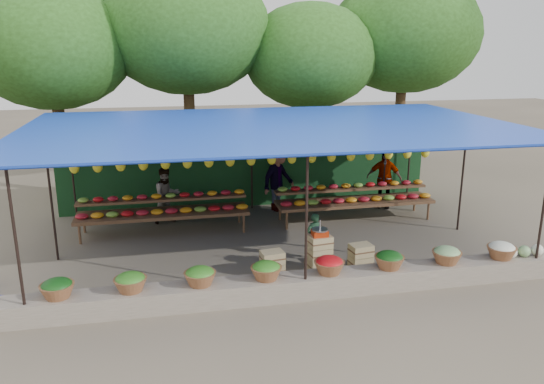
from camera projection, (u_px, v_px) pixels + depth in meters
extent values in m
plane|color=brown|center=(273.00, 243.00, 12.52)|extent=(60.00, 60.00, 0.00)
cube|color=#685E53|center=(303.00, 285.00, 9.88)|extent=(10.60, 0.55, 0.40)
cylinder|color=black|center=(17.00, 248.00, 8.47)|extent=(0.05, 0.05, 2.80)
cylinder|color=black|center=(306.00, 227.00, 9.41)|extent=(0.05, 0.05, 2.80)
cylinder|color=black|center=(543.00, 211.00, 10.36)|extent=(0.05, 0.05, 2.80)
cylinder|color=black|center=(51.00, 198.00, 11.20)|extent=(0.05, 0.05, 2.80)
cylinder|color=black|center=(462.00, 176.00, 13.09)|extent=(0.05, 0.05, 2.80)
cylinder|color=black|center=(72.00, 168.00, 13.94)|extent=(0.05, 0.05, 2.80)
cylinder|color=black|center=(252.00, 160.00, 14.88)|extent=(0.05, 0.05, 2.80)
cylinder|color=black|center=(410.00, 153.00, 15.83)|extent=(0.05, 0.05, 2.80)
cube|color=#173AB0|center=(273.00, 125.00, 11.77)|extent=(10.80, 6.60, 0.04)
cube|color=#173AB0|center=(295.00, 150.00, 9.94)|extent=(10.80, 2.19, 0.26)
cube|color=#173AB0|center=(257.00, 121.00, 13.71)|extent=(10.80, 2.19, 0.26)
cylinder|color=#A7A7AD|center=(261.00, 148.00, 13.30)|extent=(9.60, 0.01, 0.01)
ellipsoid|color=yellow|center=(74.00, 167.00, 12.49)|extent=(0.23, 0.17, 0.30)
ellipsoid|color=yellow|center=(98.00, 166.00, 12.60)|extent=(0.23, 0.17, 0.30)
ellipsoid|color=yellow|center=(121.00, 165.00, 12.70)|extent=(0.23, 0.17, 0.30)
ellipsoid|color=yellow|center=(143.00, 164.00, 12.81)|extent=(0.23, 0.17, 0.30)
ellipsoid|color=yellow|center=(165.00, 163.00, 12.91)|extent=(0.23, 0.17, 0.30)
ellipsoid|color=yellow|center=(187.00, 163.00, 13.01)|extent=(0.23, 0.17, 0.30)
ellipsoid|color=yellow|center=(209.00, 162.00, 13.12)|extent=(0.23, 0.17, 0.30)
ellipsoid|color=yellow|center=(230.00, 161.00, 13.22)|extent=(0.23, 0.17, 0.30)
ellipsoid|color=yellow|center=(251.00, 160.00, 13.33)|extent=(0.23, 0.17, 0.30)
ellipsoid|color=yellow|center=(272.00, 159.00, 13.43)|extent=(0.23, 0.17, 0.30)
ellipsoid|color=yellow|center=(292.00, 158.00, 13.54)|extent=(0.23, 0.17, 0.30)
ellipsoid|color=yellow|center=(312.00, 157.00, 13.64)|extent=(0.23, 0.17, 0.30)
ellipsoid|color=yellow|center=(331.00, 156.00, 13.74)|extent=(0.23, 0.17, 0.30)
ellipsoid|color=yellow|center=(351.00, 155.00, 13.85)|extent=(0.23, 0.17, 0.30)
ellipsoid|color=yellow|center=(370.00, 155.00, 13.95)|extent=(0.23, 0.17, 0.30)
ellipsoid|color=yellow|center=(389.00, 154.00, 14.06)|extent=(0.23, 0.17, 0.30)
ellipsoid|color=yellow|center=(407.00, 153.00, 14.16)|extent=(0.23, 0.17, 0.30)
ellipsoid|color=yellow|center=(425.00, 152.00, 14.26)|extent=(0.23, 0.17, 0.30)
ellipsoid|color=#134712|center=(57.00, 285.00, 8.92)|extent=(0.52, 0.52, 0.23)
ellipsoid|color=#337820|center=(130.00, 279.00, 9.15)|extent=(0.52, 0.52, 0.23)
ellipsoid|color=#337820|center=(200.00, 273.00, 9.39)|extent=(0.52, 0.52, 0.23)
ellipsoid|color=#337820|center=(266.00, 268.00, 9.63)|extent=(0.52, 0.52, 0.23)
ellipsoid|color=#B10E13|center=(329.00, 262.00, 9.86)|extent=(0.52, 0.52, 0.23)
ellipsoid|color=#134712|center=(389.00, 257.00, 10.10)|extent=(0.52, 0.52, 0.23)
ellipsoid|color=#80AF6D|center=(447.00, 253.00, 10.34)|extent=(0.52, 0.52, 0.23)
ellipsoid|color=silver|center=(502.00, 248.00, 10.57)|extent=(0.52, 0.52, 0.23)
cube|color=#17411D|center=(250.00, 164.00, 15.16)|extent=(10.60, 0.06, 2.50)
cylinder|color=#381F14|center=(60.00, 130.00, 16.38)|extent=(0.36, 0.36, 3.97)
ellipsoid|color=#1E3E10|center=(52.00, 47.00, 15.72)|extent=(4.77, 4.77, 3.69)
cylinder|color=#381F14|center=(190.00, 117.00, 17.48)|extent=(0.36, 0.36, 4.48)
ellipsoid|color=#1E3E10|center=(186.00, 28.00, 16.73)|extent=(5.39, 5.39, 4.17)
cylinder|color=#381F14|center=(309.00, 126.00, 18.08)|extent=(0.36, 0.36, 3.71)
ellipsoid|color=#1E3E10|center=(310.00, 56.00, 17.46)|extent=(4.47, 4.47, 3.45)
cylinder|color=#381F14|center=(400.00, 113.00, 19.06)|extent=(0.36, 0.36, 4.35)
ellipsoid|color=#1E3E10|center=(405.00, 34.00, 18.34)|extent=(5.24, 5.24, 4.05)
cube|color=#523C21|center=(163.00, 213.00, 13.12)|extent=(4.20, 0.95, 0.08)
cube|color=#523C21|center=(163.00, 199.00, 13.33)|extent=(4.20, 0.35, 0.06)
cylinder|color=#523C21|center=(80.00, 234.00, 12.43)|extent=(0.06, 0.06, 0.50)
cylinder|color=#523C21|center=(244.00, 223.00, 13.20)|extent=(0.06, 0.06, 0.50)
cylinder|color=#523C21|center=(84.00, 223.00, 13.19)|extent=(0.06, 0.06, 0.50)
cylinder|color=#523C21|center=(239.00, 213.00, 13.95)|extent=(0.06, 0.06, 0.50)
ellipsoid|color=#A31723|center=(82.00, 216.00, 12.58)|extent=(0.31, 0.26, 0.13)
ellipsoid|color=olive|center=(83.00, 200.00, 12.93)|extent=(0.26, 0.22, 0.12)
ellipsoid|color=orange|center=(97.00, 215.00, 12.65)|extent=(0.31, 0.26, 0.13)
ellipsoid|color=#B10E13|center=(98.00, 199.00, 13.00)|extent=(0.26, 0.22, 0.12)
ellipsoid|color=olive|center=(112.00, 214.00, 12.72)|extent=(0.31, 0.26, 0.13)
ellipsoid|color=#A31723|center=(113.00, 199.00, 13.07)|extent=(0.26, 0.22, 0.12)
ellipsoid|color=#B10E13|center=(127.00, 214.00, 12.79)|extent=(0.31, 0.26, 0.13)
ellipsoid|color=orange|center=(128.00, 198.00, 13.14)|extent=(0.26, 0.22, 0.12)
ellipsoid|color=#A31723|center=(142.00, 213.00, 12.86)|extent=(0.31, 0.26, 0.13)
ellipsoid|color=#A31723|center=(142.00, 197.00, 13.21)|extent=(0.26, 0.22, 0.12)
ellipsoid|color=orange|center=(157.00, 212.00, 12.93)|extent=(0.31, 0.26, 0.13)
ellipsoid|color=orange|center=(156.00, 196.00, 13.28)|extent=(0.26, 0.22, 0.12)
ellipsoid|color=#A31723|center=(172.00, 211.00, 13.00)|extent=(0.31, 0.26, 0.13)
ellipsoid|color=olive|center=(171.00, 195.00, 13.35)|extent=(0.26, 0.22, 0.12)
ellipsoid|color=orange|center=(186.00, 210.00, 13.06)|extent=(0.31, 0.26, 0.13)
ellipsoid|color=#B10E13|center=(185.00, 195.00, 13.42)|extent=(0.26, 0.22, 0.12)
ellipsoid|color=olive|center=(200.00, 209.00, 13.13)|extent=(0.31, 0.26, 0.13)
ellipsoid|color=#A31723|center=(198.00, 194.00, 13.49)|extent=(0.26, 0.22, 0.12)
ellipsoid|color=#B10E13|center=(214.00, 208.00, 13.20)|extent=(0.31, 0.26, 0.13)
ellipsoid|color=orange|center=(212.00, 193.00, 13.55)|extent=(0.26, 0.22, 0.12)
ellipsoid|color=#A31723|center=(228.00, 207.00, 13.27)|extent=(0.31, 0.26, 0.13)
ellipsoid|color=#A31723|center=(226.00, 192.00, 13.62)|extent=(0.26, 0.22, 0.12)
ellipsoid|color=orange|center=(242.00, 207.00, 13.34)|extent=(0.31, 0.26, 0.13)
ellipsoid|color=orange|center=(239.00, 192.00, 13.69)|extent=(0.26, 0.22, 0.12)
cube|color=#523C21|center=(354.00, 202.00, 14.11)|extent=(4.20, 0.95, 0.08)
cube|color=#523C21|center=(351.00, 189.00, 14.32)|extent=(4.20, 0.35, 0.06)
cylinder|color=#523C21|center=(287.00, 220.00, 13.41)|extent=(0.06, 0.06, 0.50)
cylinder|color=#523C21|center=(428.00, 211.00, 14.18)|extent=(0.06, 0.06, 0.50)
cylinder|color=#523C21|center=(280.00, 211.00, 14.17)|extent=(0.06, 0.06, 0.50)
cylinder|color=#523C21|center=(415.00, 202.00, 14.94)|extent=(0.06, 0.06, 0.50)
ellipsoid|color=#A31723|center=(286.00, 204.00, 13.57)|extent=(0.31, 0.26, 0.13)
ellipsoid|color=olive|center=(283.00, 189.00, 13.92)|extent=(0.26, 0.22, 0.12)
ellipsoid|color=orange|center=(300.00, 203.00, 13.64)|extent=(0.31, 0.26, 0.13)
ellipsoid|color=#B10E13|center=(295.00, 188.00, 13.99)|extent=(0.26, 0.22, 0.12)
ellipsoid|color=olive|center=(313.00, 202.00, 13.70)|extent=(0.31, 0.26, 0.13)
ellipsoid|color=#A31723|center=(308.00, 188.00, 14.06)|extent=(0.26, 0.22, 0.12)
ellipsoid|color=#B10E13|center=(326.00, 201.00, 13.77)|extent=(0.31, 0.26, 0.13)
ellipsoid|color=orange|center=(321.00, 187.00, 14.13)|extent=(0.26, 0.22, 0.12)
ellipsoid|color=#A31723|center=(339.00, 201.00, 13.84)|extent=(0.31, 0.26, 0.13)
ellipsoid|color=#A31723|center=(333.00, 186.00, 14.19)|extent=(0.26, 0.22, 0.12)
ellipsoid|color=orange|center=(351.00, 200.00, 13.91)|extent=(0.31, 0.26, 0.13)
ellipsoid|color=orange|center=(346.00, 186.00, 14.26)|extent=(0.26, 0.22, 0.12)
ellipsoid|color=#A31723|center=(364.00, 199.00, 13.98)|extent=(0.31, 0.26, 0.13)
ellipsoid|color=olive|center=(358.00, 185.00, 14.33)|extent=(0.26, 0.22, 0.12)
ellipsoid|color=orange|center=(376.00, 198.00, 14.05)|extent=(0.31, 0.26, 0.13)
ellipsoid|color=#B10E13|center=(370.00, 184.00, 14.40)|extent=(0.26, 0.22, 0.12)
ellipsoid|color=olive|center=(389.00, 198.00, 14.12)|extent=(0.31, 0.26, 0.13)
ellipsoid|color=#A31723|center=(382.00, 184.00, 14.47)|extent=(0.26, 0.22, 0.12)
ellipsoid|color=#B10E13|center=(401.00, 197.00, 14.19)|extent=(0.31, 0.26, 0.13)
ellipsoid|color=orange|center=(394.00, 183.00, 14.54)|extent=(0.26, 0.22, 0.12)
ellipsoid|color=#A31723|center=(413.00, 196.00, 14.26)|extent=(0.31, 0.26, 0.13)
ellipsoid|color=#A31723|center=(406.00, 182.00, 14.61)|extent=(0.26, 0.22, 0.12)
ellipsoid|color=orange|center=(425.00, 195.00, 14.32)|extent=(0.31, 0.26, 0.13)
ellipsoid|color=orange|center=(418.00, 182.00, 14.68)|extent=(0.26, 0.22, 0.12)
cube|color=tan|center=(272.00, 269.00, 10.78)|extent=(0.49, 0.40, 0.25)
cube|color=tan|center=(272.00, 257.00, 10.71)|extent=(0.49, 0.40, 0.25)
cube|color=tan|center=(319.00, 265.00, 10.98)|extent=(0.49, 0.40, 0.25)
cube|color=tan|center=(320.00, 253.00, 10.91)|extent=(0.49, 0.40, 0.25)
cube|color=tan|center=(320.00, 242.00, 10.84)|extent=(0.49, 0.40, 0.25)
cube|color=tan|center=(360.00, 262.00, 11.15)|extent=(0.49, 0.40, 0.25)
cube|color=tan|center=(361.00, 250.00, 11.08)|extent=(0.49, 0.40, 0.25)
cube|color=red|center=(320.00, 233.00, 10.78)|extent=(0.31, 0.26, 0.12)
cylinder|color=#A7A7AD|center=(320.00, 230.00, 10.76)|extent=(0.33, 0.33, 0.03)
cylinder|color=#A7A7AD|center=(320.00, 225.00, 10.74)|extent=(0.03, 0.03, 0.22)
imported|color=#183520|center=(314.00, 237.00, 11.47)|extent=(0.45, 0.37, 1.05)
imported|color=slate|center=(167.00, 196.00, 13.79)|extent=(0.88, 0.79, 1.49)
imported|color=slate|center=(278.00, 178.00, 14.81)|extent=(1.39, 1.30, 1.88)
imported|color=slate|center=(384.00, 179.00, 15.12)|extent=(1.06, 0.86, 1.69)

